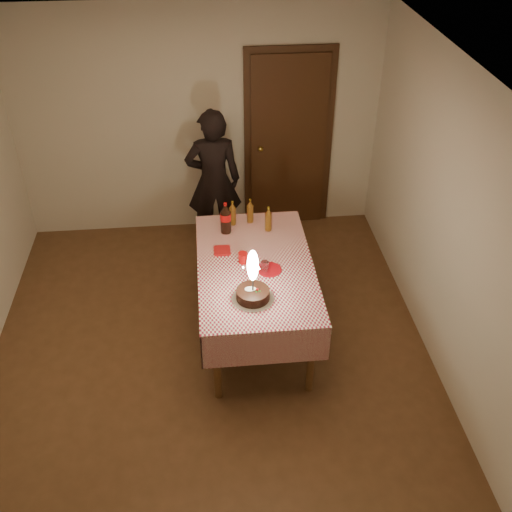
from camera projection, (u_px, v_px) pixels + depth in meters
The scene contains 13 objects.
ground at pixel (211, 355), 5.51m from camera, with size 4.00×4.50×0.01m, color brown.
room_shell at pixel (206, 195), 4.60m from camera, with size 4.04×4.54×2.62m.
dining_table at pixel (255, 275), 5.33m from camera, with size 1.02×1.72×0.81m.
birthday_cake at pixel (253, 287), 4.83m from camera, with size 0.34×0.34×0.48m.
red_plate at pixel (269, 270), 5.21m from camera, with size 0.22×0.22×0.01m, color #A60B14.
red_cup at pixel (243, 258), 5.28m from camera, with size 0.08×0.08×0.10m, color #B90D0C.
clear_cup at pixel (265, 266), 5.18m from camera, with size 0.07×0.07×0.09m, color white.
napkin_stack at pixel (222, 251), 5.43m from camera, with size 0.15×0.15×0.02m, color #A61214.
cola_bottle at pixel (226, 218), 5.61m from camera, with size 0.10×0.10×0.32m.
amber_bottle_left at pixel (233, 214), 5.74m from camera, with size 0.06×0.06×0.25m.
amber_bottle_right at pixel (268, 220), 5.65m from camera, with size 0.06×0.06×0.25m.
amber_bottle_mid at pixel (250, 211), 5.77m from camera, with size 0.06×0.06×0.25m.
photographer at pixel (214, 181), 6.49m from camera, with size 0.61×0.45×1.65m.
Camera 1 is at (0.03, -3.94, 3.97)m, focal length 42.00 mm.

